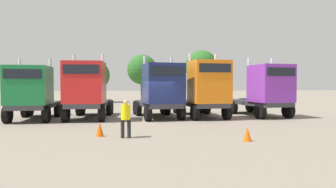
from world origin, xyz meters
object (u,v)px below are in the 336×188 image
Objects in this scene: semi_truck_green at (32,92)px; semi_truck_orange at (205,89)px; traffic_cone_mid at (100,129)px; traffic_cone_far at (247,134)px; semi_truck_navy at (161,91)px; semi_truck_red at (87,90)px; semi_truck_purple at (265,90)px; visitor_in_hivis at (126,116)px.

semi_truck_orange is at bearing 88.50° from semi_truck_green.
traffic_cone_far is (6.06, -1.97, -0.03)m from traffic_cone_mid.
semi_truck_green is 9.09× the size of traffic_cone_mid.
semi_truck_orange is at bearing 86.74° from traffic_cone_far.
semi_truck_green is 0.91× the size of semi_truck_orange.
traffic_cone_far is (2.61, -8.41, -1.62)m from semi_truck_navy.
semi_truck_red is at bearing 101.98° from traffic_cone_mid.
semi_truck_orange is 4.42m from semi_truck_purple.
visitor_in_hivis is at bearing -25.82° from traffic_cone_mid.
semi_truck_orange is at bearing 150.31° from visitor_in_hivis.
traffic_cone_far is (4.90, -1.41, -0.66)m from visitor_in_hivis.
semi_truck_navy is at bearing 91.04° from semi_truck_red.
semi_truck_navy is at bearing 169.80° from visitor_in_hivis.
semi_truck_navy is 0.95× the size of semi_truck_purple.
semi_truck_red is (3.39, 0.18, 0.12)m from semi_truck_green.
semi_truck_orange is (7.93, -0.18, 0.04)m from semi_truck_red.
semi_truck_purple reaches higher than traffic_cone_far.
semi_truck_purple is at bearing 83.74° from semi_truck_navy.
traffic_cone_far is (7.46, -8.57, -1.65)m from semi_truck_red.
visitor_in_hivis is 1.43m from traffic_cone_mid.
semi_truck_red reaches higher than semi_truck_purple.
semi_truck_orange is 0.99× the size of semi_truck_purple.
semi_truck_red reaches higher than semi_truck_green.
semi_truck_red reaches higher than visitor_in_hivis.
semi_truck_purple is at bearing 93.13° from semi_truck_red.
semi_truck_red is 1.05× the size of semi_truck_navy.
semi_truck_red is 1.00× the size of semi_truck_purple.
semi_truck_red is 12.35m from semi_truck_purple.
traffic_cone_far is at bearing 9.43° from semi_truck_navy.
semi_truck_orange reaches higher than semi_truck_navy.
traffic_cone_mid is at bearing -50.22° from semi_truck_orange.
semi_truck_green is at bearing -84.10° from semi_truck_red.
semi_truck_orange is at bearing 44.52° from traffic_cone_mid.
traffic_cone_mid is at bearing 14.91° from semi_truck_red.
semi_truck_navy is 7.48m from traffic_cone_mid.
visitor_in_hivis is (5.94, -6.99, -0.87)m from semi_truck_green.
semi_truck_navy is (4.85, -0.16, -0.03)m from semi_truck_red.
semi_truck_purple is 10.07× the size of traffic_cone_mid.
traffic_cone_mid is at bearing -107.90° from visitor_in_hivis.
semi_truck_navy is at bearing 61.86° from traffic_cone_mid.
semi_truck_orange is at bearing 81.82° from semi_truck_navy.
semi_truck_orange is 11.03× the size of traffic_cone_far.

